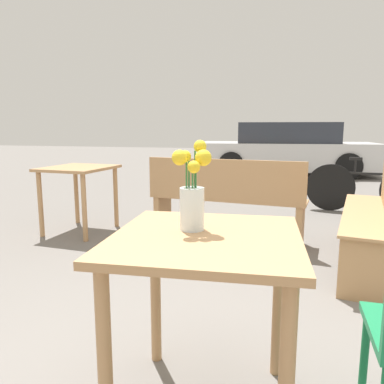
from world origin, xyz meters
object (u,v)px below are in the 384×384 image
Objects in this scene: flower_vase at (192,197)px; bench_near at (376,211)px; bench_middle at (225,197)px; table_back at (79,179)px; bicycle at (368,188)px; parked_car at (286,150)px; table_front at (206,269)px.

bench_near is (1.07, 1.95, -0.41)m from flower_vase.
bench_middle is (-0.26, 2.26, -0.42)m from flower_vase.
bicycle is (3.28, 1.83, -0.25)m from table_back.
bicycle is at bearing 29.22° from table_back.
flower_vase reaches higher than bicycle.
table_back is at bearing -109.43° from parked_car.
bicycle is at bearing -74.68° from parked_car.
bicycle reaches higher than table_front.
parked_car reaches higher than bicycle.
table_front is 0.48× the size of bicycle.
table_back is at bearing -179.33° from bench_middle.
bicycle is 0.37× the size of parked_car.
flower_vase is 0.45× the size of table_back.
flower_vase reaches higher than bench_near.
bench_middle reaches higher than bicycle.
bicycle reaches higher than table_back.
bench_middle is 2.04× the size of table_back.
bench_near reaches higher than table_back.
table_front is 2.19× the size of flower_vase.
flower_vase is 0.22× the size of bench_middle.
bench_near reaches higher than table_front.
flower_vase is 0.22× the size of bicycle.
table_front is 0.44× the size of bench_near.
bench_middle is 1.01× the size of bicycle.
bicycle is (0.32, 2.12, -0.12)m from bench_near.
parked_car reaches higher than flower_vase.
table_back is 6.40m from parked_car.
table_back is (-1.63, -0.02, 0.14)m from bench_middle.
flower_vase reaches higher than bench_middle.
flower_vase is at bearing -91.67° from parked_car.
bicycle is at bearing 81.44° from bench_near.
bench_near is at bearing 61.22° from flower_vase.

